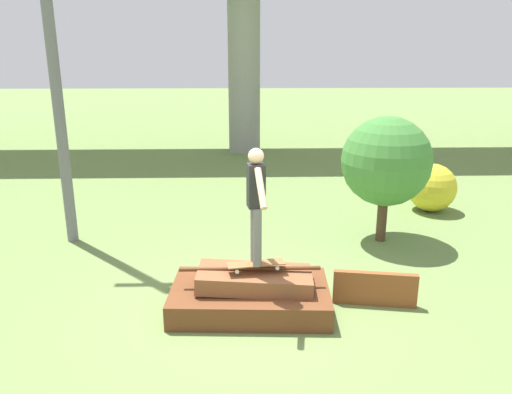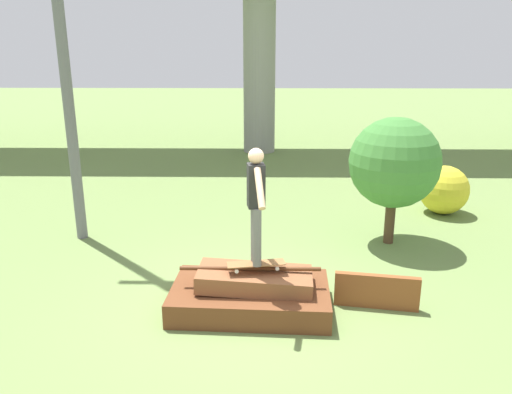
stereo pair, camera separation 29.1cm
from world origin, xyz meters
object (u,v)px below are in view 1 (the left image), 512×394
object	(u,v)px
utility_pole	(47,10)
skateboard	(256,264)
skater	(256,199)
bush_yellow_flowering	(432,188)
tree_behind_left	(386,162)

from	to	relation	value
utility_pole	skateboard	bearing A→B (deg)	-38.96
skater	bush_yellow_flowering	size ratio (longest dim) A/B	1.48
skater	tree_behind_left	bearing A→B (deg)	46.69
tree_behind_left	skateboard	bearing A→B (deg)	-133.31
skateboard	skater	bearing A→B (deg)	-71.57
utility_pole	bush_yellow_flowering	distance (m)	8.56
skater	tree_behind_left	world-z (taller)	tree_behind_left
utility_pole	bush_yellow_flowering	bearing A→B (deg)	12.13
skateboard	tree_behind_left	distance (m)	3.72
utility_pole	tree_behind_left	world-z (taller)	utility_pole
tree_behind_left	bush_yellow_flowering	world-z (taller)	tree_behind_left
skater	utility_pole	world-z (taller)	utility_pole
skateboard	skater	world-z (taller)	skater
utility_pole	tree_behind_left	bearing A→B (deg)	-1.56
skateboard	tree_behind_left	xyz separation A→B (m)	(2.49, 2.64, 0.83)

